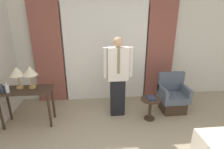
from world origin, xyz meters
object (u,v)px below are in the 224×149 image
Objects in this scene: table_lamp_right at (30,72)px; bottle_by_lamp at (7,89)px; side_table at (150,105)px; bottle_near_edge at (2,89)px; armchair at (173,97)px; book at (151,98)px; person at (118,75)px; desk at (26,96)px; table_lamp_left at (17,72)px.

table_lamp_right is 0.52m from bottle_by_lamp.
table_lamp_right reaches higher than side_table.
bottle_near_edge is 0.83× the size of bottle_by_lamp.
armchair is 0.72m from side_table.
bottle_near_edge is 3.68m from armchair.
bottle_near_edge is 0.86× the size of book.
side_table is 0.18m from book.
armchair is (1.34, 0.05, -0.64)m from person.
side_table is at bearing -3.79° from table_lamp_right.
side_table is (2.48, -0.16, -0.81)m from table_lamp_right.
desk is 3.27m from armchair.
book is at bearing -3.32° from table_lamp_right.
desk is 2.30× the size of table_lamp_right.
table_lamp_left is at bearing 180.00° from table_lamp_right.
person reaches higher than side_table.
person is 1.96× the size of armchair.
person is (2.18, 0.30, 0.10)m from bottle_by_lamp.
table_lamp_right reaches higher than book.
armchair is at bearing 2.84° from table_lamp_right.
armchair is at bearing 5.66° from bottle_by_lamp.
book is (2.61, -0.07, -0.13)m from desk.
side_table is (2.98, 0.01, -0.53)m from bottle_near_edge.
book is at bearing -19.58° from person.
bottle_by_lamp is at bearing -153.97° from table_lamp_right.
book is (2.99, 0.03, -0.35)m from bottle_near_edge.
side_table is at bearing -153.82° from armchair.
table_lamp_right is at bearing 176.21° from side_table.
bottle_near_edge reaches higher than book.
bottle_by_lamp reaches higher than armchair.
table_lamp_left reaches higher than side_table.
bottle_near_edge reaches higher than armchair.
armchair reaches higher than book.
bottle_by_lamp is at bearing -179.01° from book.
side_table is at bearing 0.25° from bottle_near_edge.
person reaches higher than bottle_near_edge.
person is (2.29, 0.28, 0.11)m from bottle_near_edge.
person is (2.04, 0.11, -0.17)m from table_lamp_left.
armchair is (3.52, 0.35, -0.54)m from bottle_by_lamp.
table_lamp_right is (0.13, 0.07, 0.50)m from desk.
bottle_by_lamp is at bearing -156.13° from desk.
bottle_near_edge is 2.31m from person.
bottle_near_edge is at bearing -160.54° from table_lamp_right.
bottle_by_lamp is 2.21m from person.
person reaches higher than table_lamp_right.
person is 1.48m from armchair.
side_table is 2.45× the size of book.
table_lamp_left is at bearing 149.54° from desk.
table_lamp_right is 0.92× the size of side_table.
person reaches higher than armchair.
book is at bearing -3.02° from table_lamp_left.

